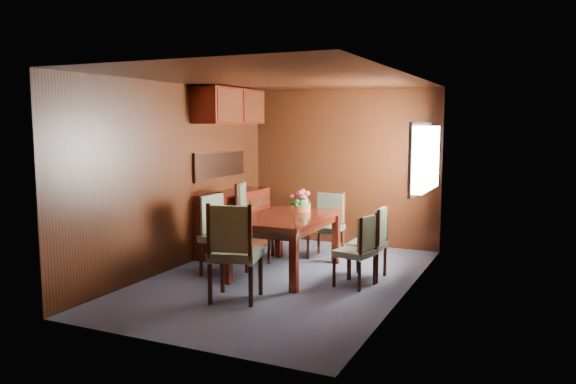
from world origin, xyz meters
The scene contains 11 objects.
ground centered at (0.00, 0.00, 0.00)m, with size 4.50×4.50×0.00m, color #3D4153.
room_shell centered at (-0.10, 0.33, 1.63)m, with size 3.06×4.52×2.41m.
sideboard centered at (-1.25, 1.00, 0.45)m, with size 0.48×1.40×0.90m, color #3A0E07.
dining_table centered at (-0.08, 0.27, 0.63)m, with size 1.00×1.58×0.73m.
chair_left_near centered at (-0.83, -0.11, 0.56)m, with size 0.50×0.52×1.02m.
chair_left_far centered at (-0.83, 0.71, 0.60)m, with size 0.64×0.65×1.08m.
chair_right_near centered at (0.95, 0.08, 0.47)m, with size 0.47×0.48×0.85m.
chair_right_far centered at (0.99, 0.47, 0.50)m, with size 0.41×0.43×0.89m.
chair_head centered at (-0.09, -1.01, 0.59)m, with size 0.61×0.59×1.07m.
chair_foot centered at (0.09, 1.31, 0.51)m, with size 0.46×0.44×0.91m.
flower_centerpiece centered at (-0.05, 0.68, 0.87)m, with size 0.28×0.28×0.28m.
Camera 1 is at (2.84, -6.02, 1.89)m, focal length 35.00 mm.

